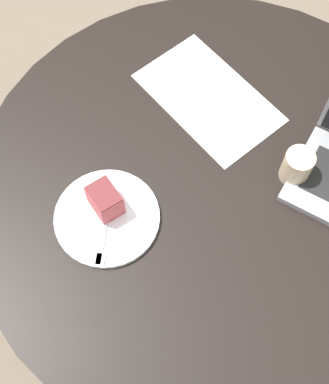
% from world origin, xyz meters
% --- Properties ---
extents(ground_plane, '(12.00, 12.00, 0.00)m').
position_xyz_m(ground_plane, '(0.00, 0.00, 0.00)').
color(ground_plane, '#6B5B4C').
extents(dining_table, '(1.18, 1.18, 0.74)m').
position_xyz_m(dining_table, '(0.00, 0.00, 0.63)').
color(dining_table, black).
rests_on(dining_table, ground_plane).
extents(paper_document, '(0.39, 0.27, 0.00)m').
position_xyz_m(paper_document, '(-0.21, 0.11, 0.75)').
color(paper_document, white).
rests_on(paper_document, dining_table).
extents(plate, '(0.24, 0.24, 0.01)m').
position_xyz_m(plate, '(-0.06, -0.27, 0.75)').
color(plate, silver).
rests_on(plate, dining_table).
extents(cake_slice, '(0.08, 0.06, 0.07)m').
position_xyz_m(cake_slice, '(-0.08, -0.26, 0.79)').
color(cake_slice, '#B74C51').
rests_on(cake_slice, plate).
extents(fork, '(0.15, 0.12, 0.00)m').
position_xyz_m(fork, '(-0.02, -0.31, 0.76)').
color(fork, silver).
rests_on(fork, plate).
extents(coffee_glass, '(0.07, 0.07, 0.09)m').
position_xyz_m(coffee_glass, '(0.08, 0.16, 0.79)').
color(coffee_glass, '#C6AD89').
rests_on(coffee_glass, dining_table).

